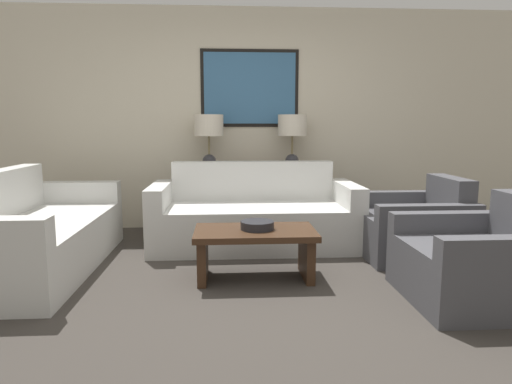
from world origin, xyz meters
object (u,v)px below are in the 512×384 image
Objects in this scene: couch_by_back_wall at (254,218)px; armchair_near_back_wall at (413,228)px; console_table at (251,200)px; coffee_table at (255,244)px; table_lamp_left at (209,130)px; couch_by_side at (34,237)px; decorative_bowl at (257,225)px; armchair_near_camera at (479,264)px; table_lamp_right at (292,130)px.

couch_by_back_wall reaches higher than armchair_near_back_wall.
coffee_table is at bearing -91.88° from console_table.
couch_by_side is (-1.48, -1.40, -0.90)m from table_lamp_left.
decorative_bowl is 0.29× the size of armchair_near_camera.
table_lamp_left is at bearing 180.00° from console_table.
table_lamp_right reaches higher than couch_by_back_wall.
table_lamp_left is 2.02m from coffee_table.
coffee_table is 1.04× the size of armchair_near_camera.
decorative_bowl is at bearing -92.07° from couch_by_back_wall.
console_table is 1.92m from armchair_near_back_wall.
table_lamp_right reaches higher than coffee_table.
couch_by_side is 1.97m from decorative_bowl.
couch_by_back_wall is at bearing 162.62° from armchair_near_back_wall.
couch_by_back_wall is at bearing 87.93° from decorative_bowl.
table_lamp_left is 0.68× the size of armchair_near_back_wall.
armchair_near_camera is (1.58, -0.58, -0.03)m from coffee_table.
table_lamp_left is 1.24m from couch_by_back_wall.
decorative_bowl reaches higher than coffee_table.
armchair_near_camera is at bearing -20.82° from decorative_bowl.
couch_by_side is at bearing -160.18° from couch_by_back_wall.
couch_by_side is 7.71× the size of decorative_bowl.
table_lamp_right is 2.04m from coffee_table.
table_lamp_right is at bearing 72.59° from coffee_table.
couch_by_back_wall is 2.09m from couch_by_side.
coffee_table is at bearing 159.78° from armchair_near_camera.
console_table is 2.78m from armchair_near_camera.
armchair_near_camera is at bearing -49.20° from table_lamp_left.
table_lamp_left is at bearing 43.51° from couch_by_side.
couch_by_back_wall is (0.00, -0.69, -0.07)m from console_table.
table_lamp_right is 0.30× the size of couch_by_back_wall.
couch_by_back_wall is at bearing -125.34° from table_lamp_right.
coffee_table is 0.15m from decorative_bowl.
armchair_near_camera is (2.01, -2.33, -0.93)m from table_lamp_left.
decorative_bowl is (0.45, -1.74, -0.75)m from table_lamp_left.
couch_by_back_wall is at bearing -54.66° from table_lamp_left.
table_lamp_right is (0.49, 0.00, 0.83)m from console_table.
armchair_near_camera is (1.52, -2.33, -0.10)m from console_table.
coffee_table is (-0.55, -1.75, -0.90)m from table_lamp_right.
couch_by_back_wall is 7.71× the size of decorative_bowl.
coffee_table is at bearing -93.11° from couch_by_back_wall.
table_lamp_left is 0.30× the size of couch_by_side.
coffee_table is at bearing -107.41° from table_lamp_right.
couch_by_side is at bearing -136.49° from table_lamp_left.
table_lamp_right is 2.35× the size of decorative_bowl.
armchair_near_back_wall is at bearing 3.83° from couch_by_side.
console_table is 1.48× the size of armchair_near_back_wall.
armchair_near_camera is (1.56, -0.59, -0.18)m from decorative_bowl.
console_table is 2.19× the size of table_lamp_left.
console_table is 0.70m from couch_by_back_wall.
table_lamp_left reaches higher than coffee_table.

